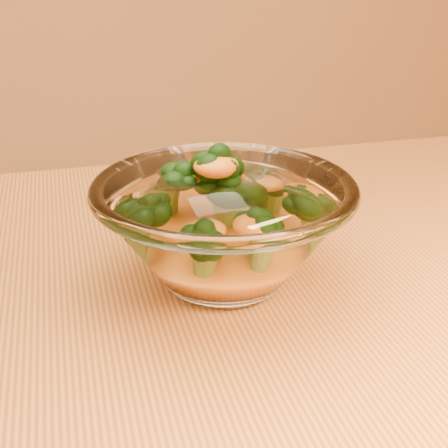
% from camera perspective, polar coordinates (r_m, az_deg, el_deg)
% --- Properties ---
extents(table, '(1.20, 0.80, 0.75)m').
position_cam_1_polar(table, '(0.58, 11.75, -15.85)').
color(table, '#B67436').
rests_on(table, ground).
extents(glass_bowl, '(0.22, 0.22, 0.10)m').
position_cam_1_polar(glass_bowl, '(0.52, 0.00, -0.47)').
color(glass_bowl, white).
rests_on(glass_bowl, table).
extents(cheese_sauce, '(0.11, 0.11, 0.03)m').
position_cam_1_polar(cheese_sauce, '(0.53, 0.00, -2.47)').
color(cheese_sauce, orange).
rests_on(cheese_sauce, glass_bowl).
extents(broccoli_heap, '(0.15, 0.13, 0.08)m').
position_cam_1_polar(broccoli_heap, '(0.52, -0.19, 1.73)').
color(broccoli_heap, black).
rests_on(broccoli_heap, cheese_sauce).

